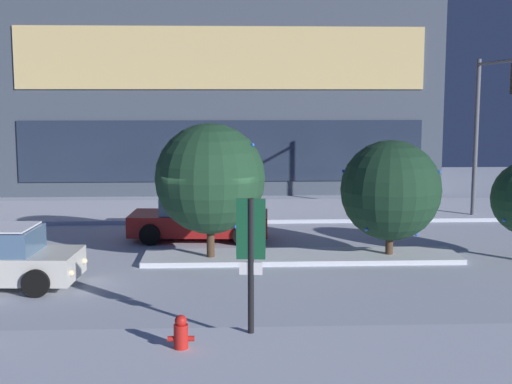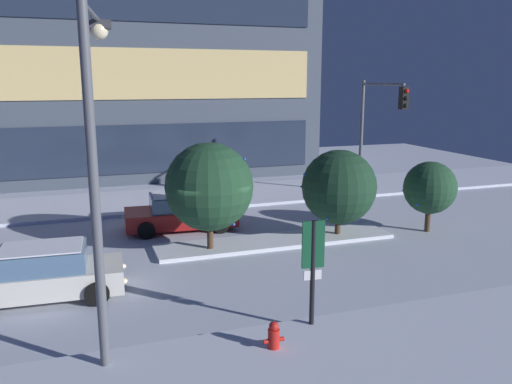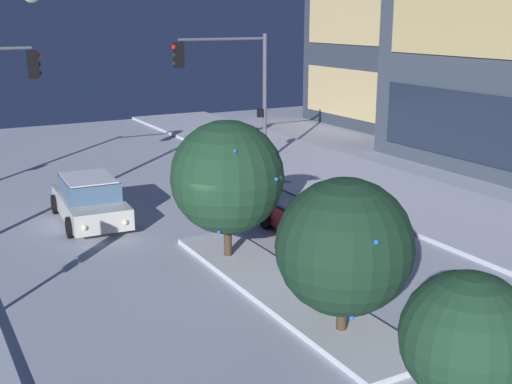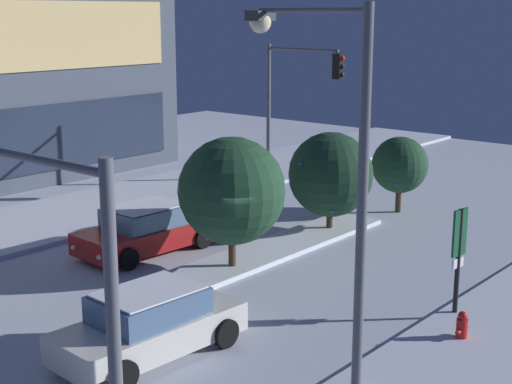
{
  "view_description": "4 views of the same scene",
  "coord_description": "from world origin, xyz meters",
  "px_view_note": "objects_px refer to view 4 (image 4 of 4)",
  "views": [
    {
      "loc": [
        0.42,
        -19.44,
        4.64
      ],
      "look_at": [
        1.29,
        -0.08,
        2.0
      ],
      "focal_mm": 49.85,
      "sensor_mm": 36.0,
      "label": 1
    },
    {
      "loc": [
        -4.17,
        -16.93,
        5.9
      ],
      "look_at": [
        2.28,
        1.71,
        1.69
      ],
      "focal_mm": 36.37,
      "sensor_mm": 36.0,
      "label": 2
    },
    {
      "loc": [
        15.23,
        -7.35,
        6.51
      ],
      "look_at": [
        2.1,
        -0.13,
        2.47
      ],
      "focal_mm": 45.76,
      "sensor_mm": 36.0,
      "label": 3
    },
    {
      "loc": [
        -15.53,
        -13.87,
        7.27
      ],
      "look_at": [
        1.42,
        0.42,
        2.03
      ],
      "focal_mm": 53.44,
      "sensor_mm": 36.0,
      "label": 4
    }
  ],
  "objects_px": {
    "decorated_tree_left_of_median": "(232,191)",
    "traffic_light_corner_near_left": "(31,267)",
    "car_far": "(147,230)",
    "parking_info_sign": "(459,250)",
    "car_near": "(150,324)",
    "traffic_light_corner_far_right": "(297,89)",
    "fire_hydrant": "(462,328)",
    "decorated_tree_median": "(331,175)",
    "street_lamp_arched": "(329,142)",
    "decorated_tree_right_of_median": "(400,165)"
  },
  "relations": [
    {
      "from": "traffic_light_corner_near_left",
      "to": "decorated_tree_median",
      "type": "bearing_deg",
      "value": -70.34
    },
    {
      "from": "street_lamp_arched",
      "to": "car_far",
      "type": "bearing_deg",
      "value": -12.29
    },
    {
      "from": "traffic_light_corner_far_right",
      "to": "fire_hydrant",
      "type": "bearing_deg",
      "value": -39.46
    },
    {
      "from": "car_near",
      "to": "traffic_light_corner_far_right",
      "type": "relative_size",
      "value": 0.74
    },
    {
      "from": "street_lamp_arched",
      "to": "fire_hydrant",
      "type": "relative_size",
      "value": 9.81
    },
    {
      "from": "street_lamp_arched",
      "to": "decorated_tree_left_of_median",
      "type": "relative_size",
      "value": 1.92
    },
    {
      "from": "decorated_tree_right_of_median",
      "to": "decorated_tree_median",
      "type": "bearing_deg",
      "value": 172.87
    },
    {
      "from": "street_lamp_arched",
      "to": "decorated_tree_right_of_median",
      "type": "relative_size",
      "value": 2.63
    },
    {
      "from": "car_near",
      "to": "traffic_light_corner_far_right",
      "type": "bearing_deg",
      "value": 29.75
    },
    {
      "from": "car_far",
      "to": "traffic_light_corner_near_left",
      "type": "height_order",
      "value": "traffic_light_corner_near_left"
    },
    {
      "from": "car_far",
      "to": "parking_info_sign",
      "type": "xyz_separation_m",
      "value": [
        1.31,
        -9.67,
        1.02
      ]
    },
    {
      "from": "parking_info_sign",
      "to": "decorated_tree_left_of_median",
      "type": "relative_size",
      "value": 0.7
    },
    {
      "from": "street_lamp_arched",
      "to": "fire_hydrant",
      "type": "height_order",
      "value": "street_lamp_arched"
    },
    {
      "from": "car_far",
      "to": "decorated_tree_left_of_median",
      "type": "bearing_deg",
      "value": 101.15
    },
    {
      "from": "traffic_light_corner_far_right",
      "to": "fire_hydrant",
      "type": "height_order",
      "value": "traffic_light_corner_far_right"
    },
    {
      "from": "decorated_tree_left_of_median",
      "to": "traffic_light_corner_near_left",
      "type": "bearing_deg",
      "value": -152.22
    },
    {
      "from": "fire_hydrant",
      "to": "decorated_tree_median",
      "type": "distance_m",
      "value": 9.37
    },
    {
      "from": "street_lamp_arched",
      "to": "traffic_light_corner_far_right",
      "type": "bearing_deg",
      "value": -42.74
    },
    {
      "from": "car_far",
      "to": "street_lamp_arched",
      "type": "xyz_separation_m",
      "value": [
        -3.41,
        -9.09,
        4.18
      ]
    },
    {
      "from": "car_near",
      "to": "decorated_tree_right_of_median",
      "type": "xyz_separation_m",
      "value": [
        14.21,
        2.04,
        1.08
      ]
    },
    {
      "from": "car_far",
      "to": "street_lamp_arched",
      "type": "bearing_deg",
      "value": 73.03
    },
    {
      "from": "street_lamp_arched",
      "to": "decorated_tree_right_of_median",
      "type": "distance_m",
      "value": 14.23
    },
    {
      "from": "traffic_light_corner_far_right",
      "to": "decorated_tree_left_of_median",
      "type": "bearing_deg",
      "value": -62.35
    },
    {
      "from": "car_near",
      "to": "parking_info_sign",
      "type": "relative_size",
      "value": 1.62
    },
    {
      "from": "traffic_light_corner_near_left",
      "to": "street_lamp_arched",
      "type": "bearing_deg",
      "value": -96.3
    },
    {
      "from": "traffic_light_corner_near_left",
      "to": "traffic_light_corner_far_right",
      "type": "height_order",
      "value": "traffic_light_corner_far_right"
    },
    {
      "from": "street_lamp_arched",
      "to": "decorated_tree_right_of_median",
      "type": "xyz_separation_m",
      "value": [
        12.71,
        5.58,
        -3.1
      ]
    },
    {
      "from": "car_near",
      "to": "traffic_light_corner_far_right",
      "type": "distance_m",
      "value": 17.28
    },
    {
      "from": "decorated_tree_median",
      "to": "traffic_light_corner_near_left",
      "type": "bearing_deg",
      "value": -160.34
    },
    {
      "from": "fire_hydrant",
      "to": "decorated_tree_median",
      "type": "bearing_deg",
      "value": 53.47
    },
    {
      "from": "traffic_light_corner_near_left",
      "to": "decorated_tree_right_of_median",
      "type": "height_order",
      "value": "traffic_light_corner_near_left"
    },
    {
      "from": "decorated_tree_left_of_median",
      "to": "decorated_tree_right_of_median",
      "type": "height_order",
      "value": "decorated_tree_left_of_median"
    },
    {
      "from": "traffic_light_corner_far_right",
      "to": "traffic_light_corner_near_left",
      "type": "bearing_deg",
      "value": -62.28
    },
    {
      "from": "decorated_tree_median",
      "to": "decorated_tree_left_of_median",
      "type": "relative_size",
      "value": 0.88
    },
    {
      "from": "traffic_light_corner_far_right",
      "to": "street_lamp_arched",
      "type": "xyz_separation_m",
      "value": [
        -13.67,
        -11.08,
        0.73
      ]
    },
    {
      "from": "parking_info_sign",
      "to": "decorated_tree_median",
      "type": "distance_m",
      "value": 7.86
    },
    {
      "from": "fire_hydrant",
      "to": "decorated_tree_median",
      "type": "xyz_separation_m",
      "value": [
        5.5,
        7.42,
        1.61
      ]
    },
    {
      "from": "car_near",
      "to": "decorated_tree_left_of_median",
      "type": "distance_m",
      "value": 6.06
    },
    {
      "from": "traffic_light_corner_far_right",
      "to": "parking_info_sign",
      "type": "height_order",
      "value": "traffic_light_corner_far_right"
    },
    {
      "from": "traffic_light_corner_far_right",
      "to": "decorated_tree_right_of_median",
      "type": "height_order",
      "value": "traffic_light_corner_far_right"
    },
    {
      "from": "car_near",
      "to": "decorated_tree_median",
      "type": "height_order",
      "value": "decorated_tree_median"
    },
    {
      "from": "car_far",
      "to": "decorated_tree_left_of_median",
      "type": "relative_size",
      "value": 1.18
    },
    {
      "from": "traffic_light_corner_near_left",
      "to": "fire_hydrant",
      "type": "xyz_separation_m",
      "value": [
        9.56,
        -2.04,
        -3.5
      ]
    },
    {
      "from": "parking_info_sign",
      "to": "traffic_light_corner_near_left",
      "type": "bearing_deg",
      "value": 89.44
    },
    {
      "from": "traffic_light_corner_near_left",
      "to": "street_lamp_arched",
      "type": "distance_m",
      "value": 6.25
    },
    {
      "from": "car_far",
      "to": "decorated_tree_right_of_median",
      "type": "relative_size",
      "value": 1.63
    },
    {
      "from": "fire_hydrant",
      "to": "decorated_tree_right_of_median",
      "type": "height_order",
      "value": "decorated_tree_right_of_median"
    },
    {
      "from": "car_near",
      "to": "traffic_light_corner_near_left",
      "type": "distance_m",
      "value": 6.3
    },
    {
      "from": "traffic_light_corner_near_left",
      "to": "decorated_tree_median",
      "type": "xyz_separation_m",
      "value": [
        15.05,
        5.38,
        -1.89
      ]
    },
    {
      "from": "car_far",
      "to": "parking_info_sign",
      "type": "height_order",
      "value": "parking_info_sign"
    }
  ]
}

